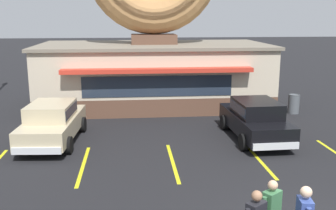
# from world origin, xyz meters

# --- Properties ---
(donut_shop_building) EXTENTS (12.30, 6.75, 10.96)m
(donut_shop_building) POSITION_xyz_m (-2.80, 13.94, 3.74)
(donut_shop_building) COLOR brown
(donut_shop_building) RESTS_ON ground
(car_black) EXTENTS (2.08, 4.61, 1.60)m
(car_black) POSITION_xyz_m (0.85, 7.26, 0.87)
(car_black) COLOR black
(car_black) RESTS_ON ground
(car_champagne) EXTENTS (2.21, 4.67, 1.60)m
(car_champagne) POSITION_xyz_m (-7.14, 7.57, 0.87)
(car_champagne) COLOR #BCAD89
(car_champagne) RESTS_ON ground
(trash_bin) EXTENTS (0.57, 0.57, 0.97)m
(trash_bin) POSITION_xyz_m (4.13, 11.21, 0.50)
(trash_bin) COLOR #51565B
(trash_bin) RESTS_ON ground
(parking_stripe_left) EXTENTS (0.12, 3.60, 0.01)m
(parking_stripe_left) POSITION_xyz_m (-5.72, 5.00, 0.00)
(parking_stripe_left) COLOR yellow
(parking_stripe_left) RESTS_ON ground
(parking_stripe_mid_left) EXTENTS (0.12, 3.60, 0.01)m
(parking_stripe_mid_left) POSITION_xyz_m (-2.72, 5.00, 0.00)
(parking_stripe_mid_left) COLOR yellow
(parking_stripe_mid_left) RESTS_ON ground
(parking_stripe_centre) EXTENTS (0.12, 3.60, 0.01)m
(parking_stripe_centre) POSITION_xyz_m (0.28, 5.00, 0.00)
(parking_stripe_centre) COLOR yellow
(parking_stripe_centre) RESTS_ON ground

